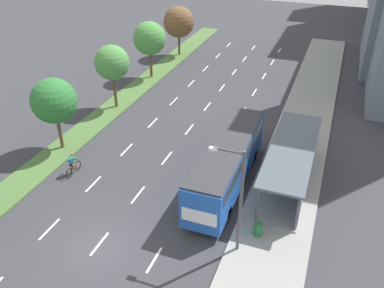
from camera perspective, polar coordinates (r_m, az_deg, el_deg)
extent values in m
plane|color=#38383D|center=(24.58, -13.33, -14.05)|extent=(140.00, 140.00, 0.00)
cube|color=#4C7038|center=(42.50, -8.52, 7.10)|extent=(2.60, 52.00, 0.12)
cube|color=gray|center=(37.88, 15.63, 3.16)|extent=(4.50, 52.00, 0.15)
cube|color=white|center=(26.52, -19.41, -11.21)|extent=(0.14, 1.96, 0.01)
cube|color=white|center=(29.41, -13.70, -5.46)|extent=(0.14, 1.96, 0.01)
cube|color=white|center=(32.78, -9.17, -0.78)|extent=(0.14, 1.96, 0.01)
cube|color=white|center=(36.49, -5.53, 3.00)|extent=(0.14, 1.96, 0.01)
cube|color=white|center=(40.44, -2.56, 6.06)|extent=(0.14, 1.96, 0.01)
cube|color=white|center=(44.58, -0.11, 8.54)|extent=(0.14, 1.96, 0.01)
cube|color=white|center=(48.86, 1.94, 10.59)|extent=(0.14, 1.96, 0.01)
cube|color=white|center=(53.24, 3.68, 12.29)|extent=(0.14, 1.96, 0.01)
cube|color=white|center=(57.70, 5.17, 13.73)|extent=(0.14, 1.96, 0.01)
cube|color=white|center=(24.78, -12.88, -13.52)|extent=(0.14, 1.96, 0.01)
cube|color=white|center=(27.85, -7.61, -7.08)|extent=(0.14, 1.96, 0.01)
cube|color=white|center=(31.38, -3.56, -1.97)|extent=(0.14, 1.96, 0.01)
cube|color=white|center=(35.24, -0.38, 2.08)|extent=(0.14, 1.96, 0.01)
cube|color=white|center=(39.32, 2.16, 5.30)|extent=(0.14, 1.96, 0.01)
cube|color=white|center=(43.57, 4.24, 7.90)|extent=(0.14, 1.96, 0.01)
cube|color=white|center=(47.93, 5.96, 10.03)|extent=(0.14, 1.96, 0.01)
cube|color=white|center=(52.39, 7.41, 11.79)|extent=(0.14, 1.96, 0.01)
cube|color=white|center=(56.92, 8.64, 13.26)|extent=(0.14, 1.96, 0.01)
cube|color=white|center=(23.43, -5.33, -15.92)|extent=(0.14, 1.96, 0.01)
cube|color=white|center=(26.66, -0.83, -8.78)|extent=(0.14, 1.96, 0.01)
cube|color=white|center=(30.33, 2.52, -3.24)|extent=(0.14, 1.96, 0.01)
cube|color=white|center=(34.30, 5.09, 1.07)|extent=(0.14, 1.96, 0.01)
cube|color=white|center=(38.49, 7.12, 4.47)|extent=(0.14, 1.96, 0.01)
cube|color=white|center=(42.82, 8.76, 7.18)|extent=(0.14, 1.96, 0.01)
cube|color=white|center=(47.25, 10.10, 9.39)|extent=(0.14, 1.96, 0.01)
cube|color=white|center=(51.77, 11.23, 11.21)|extent=(0.14, 1.96, 0.01)
cube|color=white|center=(56.34, 12.19, 12.74)|extent=(0.14, 1.96, 0.01)
cube|color=gray|center=(29.24, 13.26, -5.17)|extent=(2.60, 9.97, 0.10)
cylinder|color=#56565B|center=(24.77, 9.18, -8.24)|extent=(0.16, 0.16, 2.60)
cylinder|color=#56565B|center=(32.62, 12.82, 1.79)|extent=(0.16, 0.16, 2.60)
cylinder|color=#56565B|center=(24.60, 14.61, -9.31)|extent=(0.16, 0.16, 2.60)
cylinder|color=#56565B|center=(32.50, 16.90, 1.05)|extent=(0.16, 0.16, 2.60)
cube|color=gray|center=(28.43, 16.04, -3.44)|extent=(0.10, 9.47, 2.34)
cube|color=#4C5660|center=(27.75, 13.93, -0.61)|extent=(2.90, 10.37, 0.16)
cube|color=#2356B2|center=(27.54, 4.94, -2.65)|extent=(2.50, 11.20, 2.80)
cube|color=#2D3D4C|center=(27.08, 5.02, -1.15)|extent=(2.54, 10.30, 0.90)
cube|color=#333338|center=(26.76, 5.08, -0.05)|extent=(2.45, 10.98, 0.12)
cube|color=#2D3D4C|center=(32.08, 7.80, 3.11)|extent=(2.25, 0.06, 1.54)
cube|color=white|center=(23.38, 0.99, -10.25)|extent=(2.12, 0.04, 0.90)
cylinder|color=black|center=(31.33, 4.69, -1.01)|extent=(0.30, 1.00, 1.00)
cylinder|color=black|center=(30.92, 8.60, -1.76)|extent=(0.30, 1.00, 1.00)
cylinder|color=black|center=(25.95, 0.27, -8.66)|extent=(0.30, 1.00, 1.00)
cylinder|color=black|center=(25.45, 4.99, -9.74)|extent=(0.30, 1.00, 1.00)
torus|color=black|center=(31.00, -15.76, -2.91)|extent=(0.06, 0.72, 0.72)
torus|color=black|center=(30.29, -16.92, -3.98)|extent=(0.06, 0.72, 0.72)
cylinder|color=maroon|center=(30.49, -16.41, -3.01)|extent=(0.05, 0.94, 0.05)
cylinder|color=maroon|center=(30.52, -16.46, -3.38)|extent=(0.05, 0.57, 0.42)
cylinder|color=maroon|center=(30.35, -16.62, -3.17)|extent=(0.04, 0.04, 0.40)
cube|color=black|center=(30.24, -16.68, -2.86)|extent=(0.12, 0.24, 0.06)
cylinder|color=black|center=(30.67, -15.95, -2.10)|extent=(0.46, 0.04, 0.04)
cube|color=#2D844C|center=(30.18, -16.58, -2.16)|extent=(0.30, 0.36, 0.59)
cube|color=#23669E|center=(30.07, -16.76, -2.28)|extent=(0.26, 0.26, 0.42)
sphere|color=#9E7051|center=(30.04, -16.57, -1.37)|extent=(0.20, 0.20, 0.20)
cylinder|color=brown|center=(30.44, -16.68, -2.77)|extent=(0.12, 0.42, 0.25)
cylinder|color=brown|center=(30.69, -16.43, -3.01)|extent=(0.10, 0.17, 0.41)
cylinder|color=brown|center=(30.31, -16.32, -2.87)|extent=(0.12, 0.42, 0.25)
cylinder|color=brown|center=(30.56, -16.07, -3.11)|extent=(0.10, 0.17, 0.41)
cylinder|color=#2D844C|center=(30.39, -16.62, -1.81)|extent=(0.09, 0.47, 0.28)
cylinder|color=#2D844C|center=(30.21, -16.10, -1.93)|extent=(0.09, 0.47, 0.28)
cylinder|color=brown|center=(33.44, -18.07, 1.63)|extent=(0.28, 0.28, 2.76)
sphere|color=#2D7533|center=(32.28, -18.84, 5.77)|extent=(3.47, 3.47, 3.47)
cylinder|color=brown|center=(39.09, -10.77, 7.33)|extent=(0.28, 0.28, 3.17)
sphere|color=#4C8E42|center=(38.08, -11.18, 11.16)|extent=(3.19, 3.19, 3.19)
cylinder|color=brown|center=(45.77, -5.80, 11.16)|extent=(0.28, 0.28, 3.00)
sphere|color=#4C8E42|center=(44.90, -5.99, 14.55)|extent=(3.52, 3.52, 3.52)
cylinder|color=brown|center=(52.80, -1.82, 13.85)|extent=(0.28, 0.28, 2.70)
sphere|color=brown|center=(52.04, -1.87, 16.77)|extent=(3.79, 3.79, 3.79)
cylinder|color=#4C4C51|center=(21.69, 6.85, -8.32)|extent=(0.18, 0.18, 6.50)
cylinder|color=#4C4C51|center=(20.03, 5.19, -0.97)|extent=(1.60, 0.12, 0.12)
cube|color=silver|center=(20.25, 3.01, -0.71)|extent=(0.44, 0.24, 0.16)
cylinder|color=#286B38|center=(24.53, 9.29, -11.74)|extent=(0.52, 0.52, 0.85)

